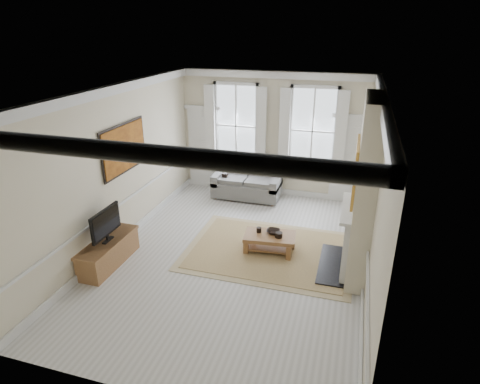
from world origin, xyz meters
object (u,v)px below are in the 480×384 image
(sofa, at_px, (247,185))
(coffee_table, at_px, (270,238))
(side_table, at_px, (225,182))
(tv_stand, at_px, (109,252))

(sofa, xyz_separation_m, coffee_table, (1.25, -2.72, -0.04))
(sofa, xyz_separation_m, side_table, (-0.60, -0.17, 0.09))
(sofa, relative_size, side_table, 3.28)
(side_table, height_order, tv_stand, side_table)
(coffee_table, relative_size, tv_stand, 0.75)
(coffee_table, height_order, tv_stand, tv_stand)
(side_table, distance_m, tv_stand, 4.11)
(coffee_table, xyz_separation_m, tv_stand, (-2.99, -1.39, -0.05))
(side_table, relative_size, coffee_table, 0.50)
(coffee_table, bearing_deg, side_table, 119.50)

